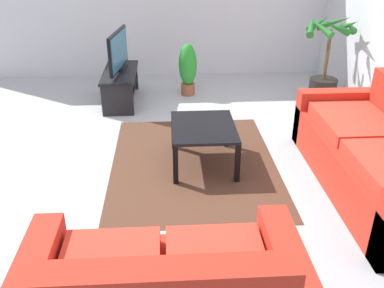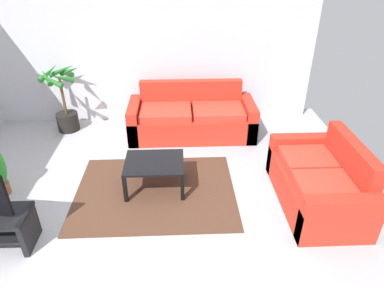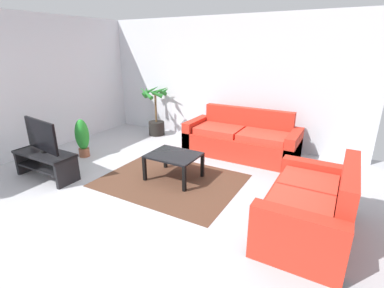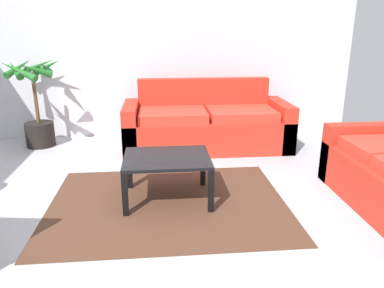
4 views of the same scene
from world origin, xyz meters
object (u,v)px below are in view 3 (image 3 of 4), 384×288
at_px(couch_loveseat, 310,209).
at_px(potted_palm, 156,114).
at_px(tv, 41,136).
at_px(tv_stand, 46,161).
at_px(potted_plant_small, 82,137).
at_px(couch_main, 241,140).
at_px(coffee_table, 174,158).

bearing_deg(couch_loveseat, potted_palm, 149.76).
xyz_separation_m(tv, potted_palm, (0.16, 2.85, -0.21)).
bearing_deg(tv_stand, tv, 81.96).
xyz_separation_m(potted_palm, potted_plant_small, (-0.39, -1.89, -0.12)).
xyz_separation_m(couch_main, couch_loveseat, (1.57, -1.98, -0.00)).
bearing_deg(potted_plant_small, couch_main, 31.22).
height_order(couch_main, potted_palm, potted_palm).
xyz_separation_m(couch_main, potted_plant_small, (-2.68, -1.62, 0.10)).
height_order(tv, potted_palm, potted_palm).
bearing_deg(coffee_table, potted_palm, 132.86).
bearing_deg(potted_palm, coffee_table, -47.14).
height_order(coffee_table, potted_plant_small, potted_plant_small).
distance_m(couch_main, tv_stand, 3.56).
bearing_deg(tv, potted_palm, 86.83).
bearing_deg(coffee_table, couch_main, 69.80).
relative_size(couch_main, potted_palm, 1.82).
relative_size(couch_loveseat, tv, 1.75).
height_order(couch_loveseat, tv_stand, couch_loveseat).
bearing_deg(potted_plant_small, coffee_table, 1.30).
bearing_deg(potted_plant_small, couch_loveseat, -4.83).
bearing_deg(tv, potted_plant_small, 103.54).
xyz_separation_m(tv_stand, potted_palm, (0.16, 2.85, 0.23)).
bearing_deg(tv_stand, couch_loveseat, 8.48).
bearing_deg(potted_palm, couch_main, -6.67).
height_order(tv_stand, coffee_table, tv_stand).
xyz_separation_m(tv, coffee_table, (1.87, 1.00, -0.36)).
xyz_separation_m(tv_stand, potted_plant_small, (-0.23, 0.96, 0.11)).
relative_size(coffee_table, potted_plant_small, 1.06).
bearing_deg(tv, couch_loveseat, 8.43).
distance_m(couch_main, tv, 3.58).
height_order(couch_main, tv_stand, couch_main).
bearing_deg(coffee_table, tv, -151.79).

